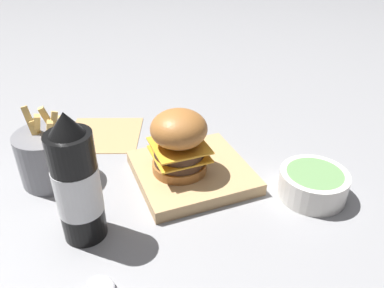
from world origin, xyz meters
The scene contains 8 objects.
ground_plane centered at (0.00, 0.00, 0.00)m, with size 6.00×6.00×0.00m, color gray.
serving_board centered at (0.01, 0.07, 0.01)m, with size 0.20×0.20×0.02m.
burger centered at (0.03, 0.07, 0.08)m, with size 0.10×0.10×0.12m.
ketchup_bottle centered at (0.22, 0.14, 0.09)m, with size 0.07×0.07×0.21m.
fries_basket centered at (0.25, -0.03, 0.05)m, with size 0.11×0.11×0.15m.
side_bowl centered at (-0.17, 0.20, 0.03)m, with size 0.12×0.12×0.05m.
ketchup_puddle centered at (-0.07, -0.17, 0.00)m, with size 0.06×0.06×0.00m.
parchment_square centered at (0.13, -0.16, 0.00)m, with size 0.21×0.21×0.00m.
Camera 1 is at (0.22, 0.60, 0.42)m, focal length 35.00 mm.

